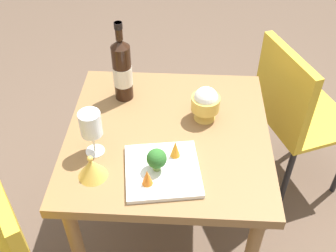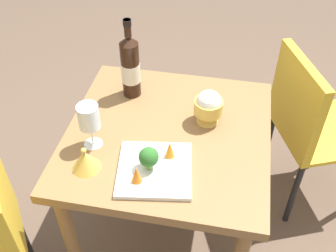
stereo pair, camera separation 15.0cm
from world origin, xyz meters
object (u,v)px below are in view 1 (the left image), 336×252
object	(u,v)px
rice_bowl_lid	(92,168)
serving_plate	(163,171)
wine_glass	(91,125)
rice_bowl	(205,103)
chair_by_wall	(292,108)
carrot_garnish_left	(175,149)
wine_bottle	(122,70)
broccoli_floret	(157,159)
carrot_garnish_right	(147,177)

from	to	relation	value
rice_bowl_lid	serving_plate	bearing A→B (deg)	96.86
wine_glass	rice_bowl	distance (m)	0.45
chair_by_wall	wine_glass	xyz separation A→B (m)	(0.52, -0.83, 0.32)
rice_bowl_lid	carrot_garnish_left	size ratio (longest dim) A/B	1.49
wine_bottle	rice_bowl_lid	xyz separation A→B (m)	(0.43, -0.05, -0.10)
rice_bowl	chair_by_wall	bearing A→B (deg)	125.83
broccoli_floret	chair_by_wall	bearing A→B (deg)	135.28
carrot_garnish_left	broccoli_floret	bearing A→B (deg)	-41.71
broccoli_floret	wine_bottle	bearing A→B (deg)	-157.77
carrot_garnish_left	rice_bowl	bearing A→B (deg)	154.93
rice_bowl	serving_plate	world-z (taller)	rice_bowl
rice_bowl_lid	carrot_garnish_right	bearing A→B (deg)	78.92
wine_glass	rice_bowl_lid	xyz separation A→B (m)	(0.11, 0.01, -0.09)
wine_glass	carrot_garnish_right	world-z (taller)	wine_glass
rice_bowl_lid	wine_glass	bearing A→B (deg)	-172.83
chair_by_wall	wine_bottle	world-z (taller)	wine_bottle
rice_bowl	broccoli_floret	distance (m)	0.33
rice_bowl_lid	rice_bowl	bearing A→B (deg)	130.03
wine_glass	chair_by_wall	bearing A→B (deg)	122.13
chair_by_wall	carrot_garnish_right	bearing A→B (deg)	-65.33
rice_bowl	carrot_garnish_left	size ratio (longest dim) A/B	2.11
wine_glass	rice_bowl_lid	distance (m)	0.15
wine_glass	serving_plate	xyz separation A→B (m)	(0.08, 0.25, -0.12)
rice_bowl	rice_bowl_lid	distance (m)	0.50
broccoli_floret	rice_bowl	bearing A→B (deg)	150.58
rice_bowl_lid	wine_bottle	bearing A→B (deg)	173.63
rice_bowl_lid	carrot_garnish_left	world-z (taller)	rice_bowl_lid
wine_bottle	serving_plate	world-z (taller)	wine_bottle
broccoli_floret	carrot_garnish_left	bearing A→B (deg)	138.29
rice_bowl	broccoli_floret	world-z (taller)	rice_bowl
wine_glass	rice_bowl	size ratio (longest dim) A/B	1.26
carrot_garnish_left	carrot_garnish_right	size ratio (longest dim) A/B	1.09
wine_bottle	carrot_garnish_right	bearing A→B (deg)	16.58
chair_by_wall	serving_plate	world-z (taller)	chair_by_wall
carrot_garnish_left	wine_bottle	bearing A→B (deg)	-146.54
chair_by_wall	broccoli_floret	distance (m)	0.89
rice_bowl	serving_plate	bearing A→B (deg)	-26.60
chair_by_wall	rice_bowl_lid	world-z (taller)	chair_by_wall
wine_bottle	broccoli_floret	distance (m)	0.44
rice_bowl_lid	carrot_garnish_right	xyz separation A→B (m)	(0.04, 0.19, 0.01)
rice_bowl_lid	broccoli_floret	bearing A→B (deg)	97.17
rice_bowl	wine_glass	bearing A→B (deg)	-62.35
wine_bottle	carrot_garnish_left	bearing A→B (deg)	33.46
chair_by_wall	wine_glass	bearing A→B (deg)	-80.12
rice_bowl	serving_plate	distance (m)	0.33
wine_bottle	carrot_garnish_left	world-z (taller)	wine_bottle
wine_glass	broccoli_floret	world-z (taller)	wine_glass
chair_by_wall	carrot_garnish_right	size ratio (longest dim) A/B	13.74
chair_by_wall	serving_plate	bearing A→B (deg)	-66.11
wine_bottle	rice_bowl_lid	world-z (taller)	wine_bottle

